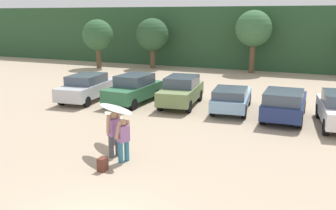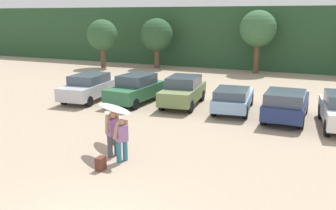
# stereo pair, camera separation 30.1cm
# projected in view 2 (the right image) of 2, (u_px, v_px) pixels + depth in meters

# --- Properties ---
(hillside_ridge) EXTENTS (108.00, 12.00, 5.70)m
(hillside_ridge) POSITION_uv_depth(u_px,v_px,m) (281.00, 36.00, 37.61)
(hillside_ridge) COLOR #284C2D
(hillside_ridge) RESTS_ON ground_plane
(tree_far_right) EXTENTS (2.87, 2.87, 4.55)m
(tree_far_right) POSITION_uv_depth(u_px,v_px,m) (102.00, 35.00, 34.66)
(tree_far_right) COLOR brown
(tree_far_right) RESTS_ON ground_plane
(tree_ridge_back) EXTENTS (3.05, 3.05, 4.66)m
(tree_ridge_back) POSITION_uv_depth(u_px,v_px,m) (157.00, 35.00, 34.44)
(tree_ridge_back) COLOR brown
(tree_ridge_back) RESTS_ON ground_plane
(tree_right) EXTENTS (3.09, 3.09, 5.36)m
(tree_right) POSITION_uv_depth(u_px,v_px,m) (258.00, 29.00, 31.24)
(tree_right) COLOR brown
(tree_right) RESTS_ON ground_plane
(parked_car_silver) EXTENTS (2.15, 4.48, 1.55)m
(parked_car_silver) POSITION_uv_depth(u_px,v_px,m) (89.00, 87.00, 21.85)
(parked_car_silver) COLOR silver
(parked_car_silver) RESTS_ON ground_plane
(parked_car_forest_green) EXTENTS (1.91, 4.25, 1.64)m
(parked_car_forest_green) POSITION_uv_depth(u_px,v_px,m) (136.00, 89.00, 21.15)
(parked_car_forest_green) COLOR #2D6642
(parked_car_forest_green) RESTS_ON ground_plane
(parked_car_olive_green) EXTENTS (2.20, 4.42, 1.64)m
(parked_car_olive_green) POSITION_uv_depth(u_px,v_px,m) (183.00, 91.00, 20.55)
(parked_car_olive_green) COLOR #6B7F4C
(parked_car_olive_green) RESTS_ON ground_plane
(parked_car_sky_blue) EXTENTS (2.22, 4.63, 1.33)m
(parked_car_sky_blue) POSITION_uv_depth(u_px,v_px,m) (233.00, 98.00, 19.32)
(parked_car_sky_blue) COLOR #84ADD1
(parked_car_sky_blue) RESTS_ON ground_plane
(parked_car_navy) EXTENTS (1.90, 4.45, 1.54)m
(parked_car_navy) POSITION_uv_depth(u_px,v_px,m) (286.00, 104.00, 17.68)
(parked_car_navy) COLOR navy
(parked_car_navy) RESTS_ON ground_plane
(person_adult) EXTENTS (0.45, 0.63, 1.65)m
(person_adult) POSITION_uv_depth(u_px,v_px,m) (113.00, 131.00, 13.12)
(person_adult) COLOR #4C4C51
(person_adult) RESTS_ON ground_plane
(person_child) EXTENTS (0.29, 0.49, 1.03)m
(person_child) POSITION_uv_depth(u_px,v_px,m) (115.00, 130.00, 14.45)
(person_child) COLOR #4C4C51
(person_child) RESTS_ON ground_plane
(person_companion) EXTENTS (0.42, 0.62, 1.54)m
(person_companion) POSITION_uv_depth(u_px,v_px,m) (122.00, 137.00, 12.65)
(person_companion) COLOR teal
(person_companion) RESTS_ON ground_plane
(surfboard_white) EXTENTS (2.04, 1.46, 0.07)m
(surfboard_white) POSITION_uv_depth(u_px,v_px,m) (114.00, 108.00, 12.99)
(surfboard_white) COLOR white
(surfboard_cream) EXTENTS (1.70, 1.48, 0.13)m
(surfboard_cream) POSITION_uv_depth(u_px,v_px,m) (114.00, 116.00, 14.25)
(surfboard_cream) COLOR beige
(backpack_dropped) EXTENTS (0.24, 0.34, 0.45)m
(backpack_dropped) POSITION_uv_depth(u_px,v_px,m) (101.00, 164.00, 12.07)
(backpack_dropped) COLOR #592D23
(backpack_dropped) RESTS_ON ground_plane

